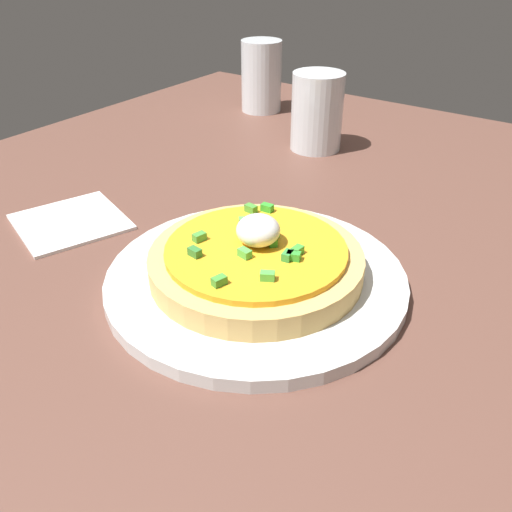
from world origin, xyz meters
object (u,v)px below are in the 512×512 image
(cup_near, at_px, (261,80))
(cup_far, at_px, (317,116))
(pizza, at_px, (256,259))
(plate, at_px, (256,279))
(napkin, at_px, (71,222))

(cup_near, xyz_separation_m, cup_far, (-0.12, -0.19, -0.00))
(pizza, distance_m, cup_far, 0.39)
(plate, xyz_separation_m, cup_near, (0.48, 0.33, 0.05))
(cup_far, relative_size, napkin, 0.99)
(plate, height_order, cup_near, cup_near)
(cup_far, height_order, napkin, cup_far)
(pizza, height_order, cup_near, cup_near)
(plate, relative_size, cup_near, 2.35)
(plate, distance_m, pizza, 0.02)
(cup_near, height_order, napkin, cup_near)
(cup_far, distance_m, napkin, 0.41)
(pizza, bearing_deg, plate, -159.88)
(cup_far, bearing_deg, napkin, 163.67)
(pizza, height_order, cup_far, cup_far)
(pizza, xyz_separation_m, cup_near, (0.48, 0.33, 0.03))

